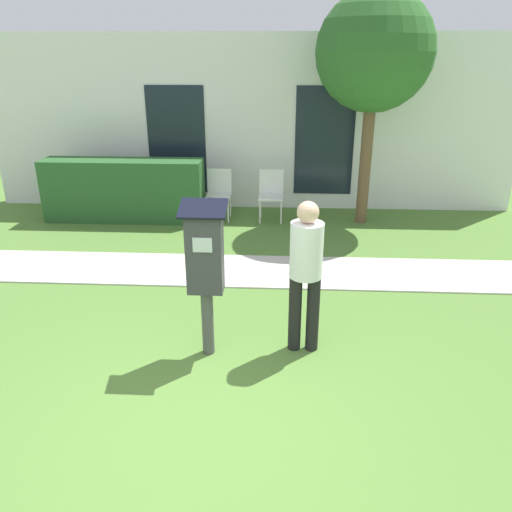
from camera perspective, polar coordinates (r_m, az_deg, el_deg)
ground_plane at (r=4.37m, az=-6.35°, el=-18.64°), size 40.00×40.00×0.00m
sidewalk at (r=7.02m, az=-2.34°, el=-1.65°), size 12.00×1.10×0.02m
building_facade at (r=9.76m, az=-0.65°, el=14.85°), size 10.00×0.26×3.20m
parking_meter at (r=4.76m, az=-5.84°, el=-0.53°), size 0.44×0.31×1.59m
person_standing at (r=4.86m, az=5.72°, el=-1.16°), size 0.32×0.32×1.58m
outdoor_chair_left at (r=9.18m, az=-4.25°, el=7.53°), size 0.44×0.44×0.90m
outdoor_chair_middle at (r=9.10m, az=1.74°, el=7.44°), size 0.44×0.44×0.90m
hedge_row at (r=9.37m, az=-14.83°, el=7.28°), size 2.85×0.60×1.10m
tree at (r=8.83m, az=13.39°, el=21.64°), size 1.90×1.90×3.82m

